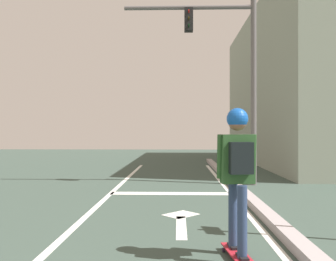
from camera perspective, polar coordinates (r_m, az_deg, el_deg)
lane_line_center at (r=6.46m, az=-13.36°, el=-13.50°), size 0.12×20.00×0.01m
lane_line_curbside at (r=6.38m, az=13.37°, el=-13.67°), size 0.12×20.00×0.01m
stop_bar at (r=8.92m, az=0.92°, el=-9.77°), size 3.04×0.40×0.01m
lane_arrow_stem at (r=5.92m, az=2.08°, el=-14.75°), size 0.16×1.40×0.01m
lane_arrow_head at (r=6.74m, az=2.02°, el=-12.93°), size 0.71×0.71×0.01m
curb_strip at (r=6.42m, az=15.61°, el=-12.97°), size 0.24×24.00×0.14m
skateboard at (r=4.58m, az=10.76°, el=-18.33°), size 0.30×0.81×0.08m
skater at (r=4.34m, az=10.81°, el=-4.64°), size 0.46×0.63×1.69m
traffic_signal_mast at (r=10.59m, az=9.16°, el=11.14°), size 3.71×0.34×5.38m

